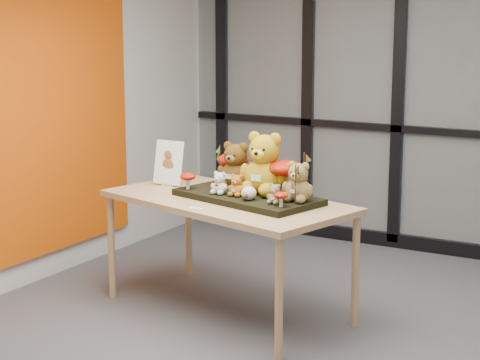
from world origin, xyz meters
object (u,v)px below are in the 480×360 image
Objects in this scene: bear_beige_small at (275,193)px; mushroom_back_left at (233,167)px; bear_small_yellow at (237,184)px; mushroom_front_right at (281,199)px; diorama_tray at (248,197)px; mushroom_back_right at (285,176)px; bear_tan_back at (298,179)px; bear_pooh_yellow at (265,160)px; plush_cream_hedgehog at (249,193)px; bear_white_bow at (220,182)px; bear_brown_medium at (236,163)px; mushroom_front_left at (188,180)px; sign_holder at (168,165)px; display_table at (228,208)px.

mushroom_back_left is at bearing 157.62° from bear_beige_small.
mushroom_front_right is (0.40, -0.14, -0.03)m from bear_small_yellow.
mushroom_back_right is at bearing 35.02° from diorama_tray.
bear_beige_small is at bearing -77.16° from mushroom_back_right.
mushroom_front_right is (0.62, -0.47, -0.07)m from mushroom_back_left.
bear_tan_back is at bearing 10.64° from diorama_tray.
mushroom_front_right is at bearing -32.92° from bear_pooh_yellow.
mushroom_back_left is at bearing 137.99° from bear_small_yellow.
bear_beige_small is at bearing 11.26° from plush_cream_hedgehog.
bear_pooh_yellow is at bearing 52.61° from diorama_tray.
bear_white_bow is 0.68× the size of mushroom_back_left.
bear_brown_medium reaches higher than bear_tan_back.
bear_beige_small is at bearing 5.05° from bear_white_bow.
bear_beige_small reaches higher than mushroom_front_left.
sign_holder reaches higher than mushroom_back_left.
bear_white_bow is 1.35× the size of mushroom_front_left.
bear_brown_medium is 0.16m from mushroom_back_left.
mushroom_back_right is at bearing 74.57° from plush_cream_hedgehog.
bear_brown_medium is at bearing -176.79° from bear_pooh_yellow.
bear_white_bow is 0.28m from mushroom_front_left.
bear_tan_back is 0.83m from mushroom_front_left.
bear_brown_medium is at bearing 179.53° from bear_tan_back.
mushroom_front_right is at bearing -0.75° from plush_cream_hedgehog.
mushroom_front_left is 0.82m from mushroom_front_right.
mushroom_back_left is 0.36m from mushroom_front_left.
sign_holder is at bearing -170.65° from bear_pooh_yellow.
plush_cream_hedgehog is 0.37× the size of mushroom_back_right.
bear_white_bow is 0.46m from bear_beige_small.
plush_cream_hedgehog is (0.26, -0.28, -0.13)m from bear_brown_medium.
bear_pooh_yellow is at bearing 176.50° from bear_tan_back.
bear_beige_small is at bearing -35.19° from bear_pooh_yellow.
bear_white_bow is 0.27m from plush_cream_hedgehog.
mushroom_front_right is (0.53, -0.14, -0.03)m from bear_white_bow.
sign_holder is at bearing -174.16° from bear_tan_back.
bear_beige_small is at bearing -3.13° from display_table.
mushroom_front_right reaches higher than plush_cream_hedgehog.
mushroom_back_right is at bearing 9.71° from bear_brown_medium.
bear_white_bow is at bearing -23.23° from sign_holder.
bear_tan_back is at bearing 21.19° from bear_white_bow.
mushroom_back_right is (0.40, 0.18, 0.05)m from bear_white_bow.
bear_small_yellow is 0.40m from mushroom_back_left.
mushroom_back_right is (0.14, 0.24, 0.08)m from plush_cream_hedgehog.
bear_pooh_yellow is 0.18m from mushroom_back_right.
mushroom_back_right reaches higher than bear_white_bow.
plush_cream_hedgehog is (-0.20, 0.01, -0.02)m from bear_beige_small.
mushroom_back_left is 0.94× the size of mushroom_back_right.
mushroom_front_left is (-0.27, -0.18, -0.12)m from bear_brown_medium.
diorama_tray is 3.97× the size of mushroom_back_left.
bear_tan_back is 0.18m from bear_beige_small.
bear_pooh_yellow is at bearing 132.77° from mushroom_front_right.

